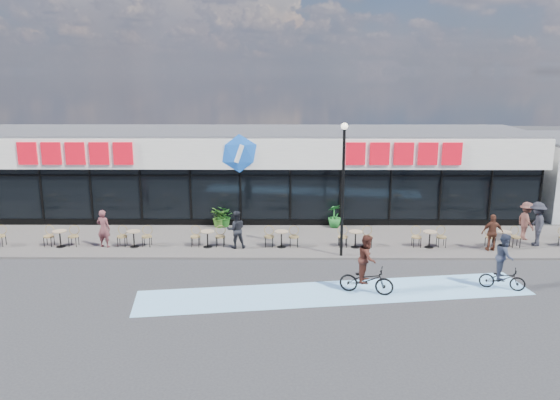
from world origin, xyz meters
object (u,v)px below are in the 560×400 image
at_px(lamp_post, 343,179).
at_px(pedestrian_c, 492,233).
at_px(potted_plant_mid, 225,216).
at_px(cyclist_b, 503,267).
at_px(potted_plant_right, 335,216).
at_px(patron_right, 236,229).
at_px(cyclist_a, 367,271).
at_px(potted_plant_left, 220,217).
at_px(pedestrian_a, 537,224).
at_px(patron_left, 104,228).
at_px(pedestrian_b, 526,221).

distance_m(lamp_post, pedestrian_c, 7.08).
height_order(potted_plant_mid, cyclist_b, cyclist_b).
bearing_deg(potted_plant_right, patron_right, -144.36).
height_order(pedestrian_c, cyclist_a, cyclist_a).
xyz_separation_m(potted_plant_left, pedestrian_a, (14.46, -2.80, 0.47)).
relative_size(potted_plant_right, patron_right, 0.69).
bearing_deg(patron_right, cyclist_b, 144.81).
bearing_deg(patron_right, pedestrian_a, 170.73).
relative_size(potted_plant_mid, patron_right, 0.65).
xyz_separation_m(patron_left, cyclist_b, (15.83, -4.50, -0.08)).
height_order(potted_plant_left, cyclist_b, cyclist_b).
distance_m(lamp_post, cyclist_a, 4.61).
distance_m(lamp_post, potted_plant_left, 7.59).
bearing_deg(pedestrian_c, cyclist_b, 72.25).
height_order(pedestrian_b, cyclist_a, cyclist_a).
height_order(potted_plant_left, potted_plant_right, potted_plant_right).
distance_m(potted_plant_mid, patron_right, 3.48).
relative_size(potted_plant_right, patron_left, 0.68).
relative_size(potted_plant_right, cyclist_a, 0.54).
bearing_deg(patron_left, pedestrian_a, -166.40).
bearing_deg(potted_plant_mid, lamp_post, -39.11).
height_order(potted_plant_left, patron_right, patron_right).
distance_m(potted_plant_mid, cyclist_b, 13.33).
distance_m(lamp_post, pedestrian_b, 9.38).
height_order(patron_right, pedestrian_c, patron_right).
relative_size(cyclist_a, cyclist_b, 1.04).
bearing_deg(cyclist_a, cyclist_b, 4.61).
bearing_deg(pedestrian_a, potted_plant_left, -91.48).
bearing_deg(cyclist_a, patron_right, 136.17).
height_order(pedestrian_c, cyclist_b, cyclist_b).
height_order(cyclist_a, cyclist_b, cyclist_a).
distance_m(potted_plant_left, cyclist_a, 10.14).
distance_m(potted_plant_right, cyclist_b, 9.40).
distance_m(pedestrian_b, cyclist_a, 10.30).
bearing_deg(pedestrian_c, cyclist_a, 34.19).
relative_size(potted_plant_left, pedestrian_b, 0.59).
distance_m(patron_left, patron_right, 5.86).
distance_m(lamp_post, patron_right, 5.24).
bearing_deg(patron_left, pedestrian_b, -163.80).
bearing_deg(potted_plant_left, pedestrian_c, -16.34).
xyz_separation_m(potted_plant_mid, pedestrian_b, (14.12, -2.01, 0.34)).
bearing_deg(cyclist_b, pedestrian_c, 74.58).
bearing_deg(potted_plant_left, cyclist_a, -52.93).
bearing_deg(potted_plant_right, pedestrian_b, -12.84).
bearing_deg(patron_left, lamp_post, -173.58).
xyz_separation_m(potted_plant_left, cyclist_b, (11.07, -7.69, 0.24)).
bearing_deg(potted_plant_mid, pedestrian_a, -11.48).
distance_m(pedestrian_c, cyclist_b, 4.27).
distance_m(pedestrian_c, cyclist_a, 7.58).
distance_m(patron_left, cyclist_b, 16.46).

